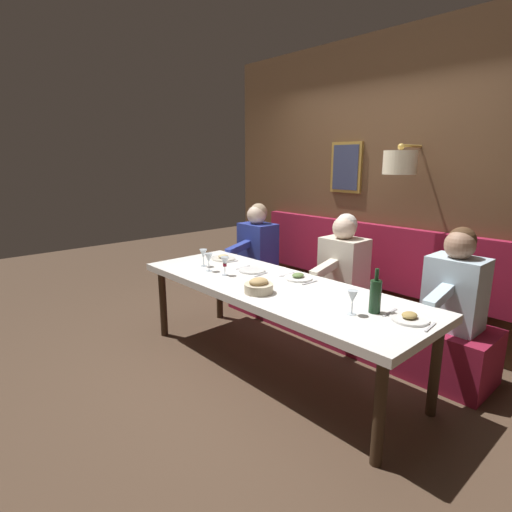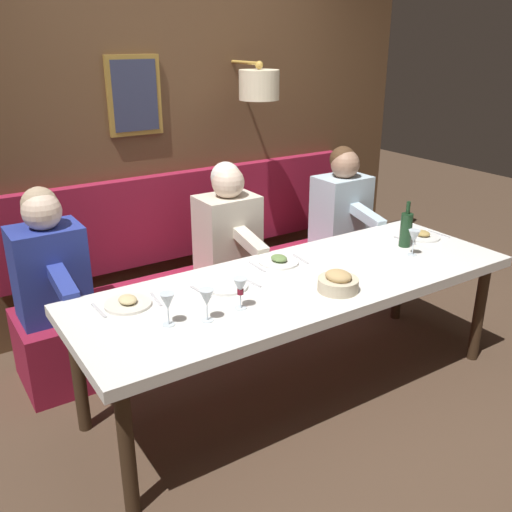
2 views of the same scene
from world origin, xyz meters
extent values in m
plane|color=#4C3828|center=(0.00, 0.00, 0.00)|extent=(12.00, 12.00, 0.00)
cube|color=silver|center=(0.00, 0.00, 0.71)|extent=(0.90, 2.60, 0.06)
cylinder|color=#352416|center=(-0.35, -1.20, 0.34)|extent=(0.07, 0.07, 0.68)
cylinder|color=#352416|center=(-0.35, 1.20, 0.34)|extent=(0.07, 0.07, 0.68)
cylinder|color=#352416|center=(0.35, -1.20, 0.34)|extent=(0.07, 0.07, 0.68)
cylinder|color=#352416|center=(0.35, 1.20, 0.34)|extent=(0.07, 0.07, 0.68)
cube|color=maroon|center=(0.89, 0.00, 0.23)|extent=(0.52, 2.80, 0.45)
cube|color=brown|center=(1.48, 0.00, 1.45)|extent=(0.10, 4.00, 2.90)
cube|color=maroon|center=(1.39, 0.00, 0.77)|extent=(0.10, 2.80, 0.64)
cube|color=olive|center=(1.42, 0.36, 1.64)|extent=(0.04, 0.37, 0.52)
cube|color=#2D334C|center=(1.40, 0.36, 1.64)|extent=(0.01, 0.31, 0.46)
cylinder|color=#B78E3D|center=(1.25, -0.43, 1.84)|extent=(0.35, 0.02, 0.02)
cylinder|color=beige|center=(1.08, -0.43, 1.70)|extent=(0.28, 0.28, 0.20)
sphere|color=#B78E3D|center=(1.08, -0.43, 1.83)|extent=(0.06, 0.06, 0.06)
cube|color=silver|center=(0.89, -1.07, 0.73)|extent=(0.30, 0.40, 0.56)
sphere|color=#A37A60|center=(0.87, -1.07, 1.11)|extent=(0.22, 0.22, 0.22)
sphere|color=#4C331E|center=(0.90, -1.07, 1.14)|extent=(0.20, 0.20, 0.20)
cube|color=silver|center=(0.60, -1.07, 0.77)|extent=(0.33, 0.09, 0.14)
cube|color=beige|center=(0.89, -0.04, 0.73)|extent=(0.30, 0.40, 0.56)
sphere|color=beige|center=(0.87, -0.04, 1.11)|extent=(0.22, 0.22, 0.22)
sphere|color=silver|center=(0.90, -0.04, 1.14)|extent=(0.20, 0.20, 0.20)
cube|color=beige|center=(0.60, -0.04, 0.77)|extent=(0.33, 0.09, 0.14)
cube|color=#283893|center=(0.89, 1.16, 0.73)|extent=(0.30, 0.40, 0.56)
sphere|color=beige|center=(0.87, 1.16, 1.11)|extent=(0.22, 0.22, 0.22)
sphere|color=tan|center=(0.90, 1.16, 1.14)|extent=(0.20, 0.20, 0.20)
cube|color=#283893|center=(0.60, 1.16, 0.77)|extent=(0.33, 0.09, 0.14)
cylinder|color=silver|center=(0.21, 0.94, 0.75)|extent=(0.24, 0.24, 0.01)
ellipsoid|color=#D1BC84|center=(0.21, 0.94, 0.77)|extent=(0.11, 0.09, 0.04)
cube|color=silver|center=(0.19, 0.80, 0.74)|extent=(0.17, 0.03, 0.01)
cube|color=silver|center=(0.23, 1.09, 0.74)|extent=(0.18, 0.02, 0.01)
cylinder|color=white|center=(0.10, -1.11, 0.75)|extent=(0.24, 0.24, 0.01)
ellipsoid|color=#AD8E4C|center=(0.10, -1.11, 0.77)|extent=(0.11, 0.09, 0.04)
cube|color=silver|center=(0.08, -1.25, 0.74)|extent=(0.17, 0.03, 0.01)
cube|color=silver|center=(0.12, -0.96, 0.74)|extent=(0.18, 0.03, 0.01)
cylinder|color=silver|center=(0.13, 0.41, 0.75)|extent=(0.24, 0.24, 0.01)
cube|color=silver|center=(0.11, 0.27, 0.74)|extent=(0.17, 0.04, 0.01)
cube|color=silver|center=(0.15, 0.56, 0.74)|extent=(0.18, 0.04, 0.01)
cylinder|color=white|center=(0.26, -0.03, 0.75)|extent=(0.24, 0.24, 0.01)
ellipsoid|color=#668447|center=(0.26, -0.03, 0.77)|extent=(0.11, 0.09, 0.04)
cube|color=silver|center=(0.24, -0.17, 0.74)|extent=(0.17, 0.03, 0.01)
cube|color=silver|center=(0.28, 0.12, 0.74)|extent=(0.18, 0.02, 0.01)
cylinder|color=silver|center=(-0.09, 0.86, 0.74)|extent=(0.06, 0.06, 0.00)
cylinder|color=silver|center=(-0.09, 0.86, 0.78)|extent=(0.01, 0.01, 0.07)
cone|color=silver|center=(-0.09, 0.86, 0.86)|extent=(0.07, 0.07, 0.08)
cylinder|color=silver|center=(-0.13, 0.48, 0.74)|extent=(0.06, 0.06, 0.00)
cylinder|color=silver|center=(-0.13, 0.48, 0.78)|extent=(0.01, 0.01, 0.07)
cone|color=silver|center=(-0.13, 0.48, 0.86)|extent=(0.07, 0.07, 0.08)
cylinder|color=maroon|center=(-0.13, 0.48, 0.83)|extent=(0.03, 0.03, 0.03)
cylinder|color=silver|center=(-0.09, -0.81, 0.74)|extent=(0.06, 0.06, 0.00)
cylinder|color=silver|center=(-0.09, -0.81, 0.78)|extent=(0.01, 0.01, 0.07)
cone|color=silver|center=(-0.09, -0.81, 0.86)|extent=(0.07, 0.07, 0.08)
cylinder|color=silver|center=(-0.15, 0.68, 0.74)|extent=(0.06, 0.06, 0.00)
cylinder|color=silver|center=(-0.15, 0.68, 0.78)|extent=(0.01, 0.01, 0.07)
cone|color=silver|center=(-0.15, 0.68, 0.86)|extent=(0.07, 0.07, 0.08)
cylinder|color=#19381E|center=(0.05, -0.89, 0.85)|extent=(0.08, 0.08, 0.22)
cylinder|color=#19381E|center=(0.05, -0.89, 1.00)|extent=(0.03, 0.03, 0.08)
cylinder|color=beige|center=(-0.23, -0.07, 0.78)|extent=(0.22, 0.22, 0.07)
ellipsoid|color=tan|center=(-0.23, -0.07, 0.83)|extent=(0.15, 0.13, 0.06)
camera|label=1|loc=(-2.21, -2.21, 1.72)|focal=28.34mm
camera|label=2|loc=(-2.30, 1.80, 2.03)|focal=39.62mm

